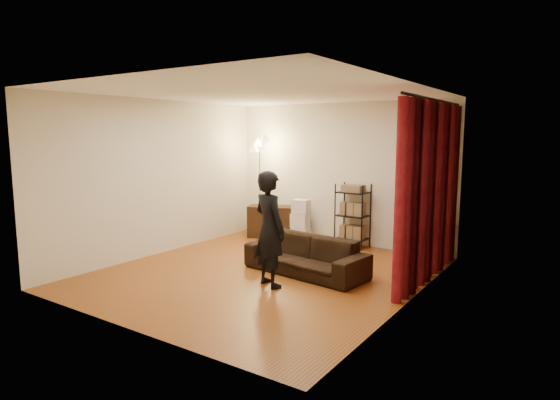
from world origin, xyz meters
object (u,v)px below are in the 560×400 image
Objects in this scene: person at (270,229)px; wire_shelf at (353,216)px; storage_boxes at (300,220)px; floor_lamp at (260,187)px; sofa at (306,255)px; media_cabinet at (276,222)px.

person is 2.72m from wire_shelf.
person is 1.93× the size of storage_boxes.
person is 3.22m from floor_lamp.
sofa is 2.29× the size of storage_boxes.
storage_boxes is (-1.21, 1.82, 0.14)m from sofa.
person reaches higher than wire_shelf.
media_cabinet is at bearing -156.72° from wire_shelf.
sofa is 0.93× the size of floor_lamp.
floor_lamp is (-2.13, 1.73, 0.75)m from sofa.
storage_boxes reaches higher than sofa.
media_cabinet is 0.61m from storage_boxes.
sofa is 1.59× the size of wire_shelf.
person is 0.78× the size of floor_lamp.
media_cabinet is 0.92× the size of wire_shelf.
storage_boxes is at bearing -45.27° from person.
storage_boxes is at bearing -22.88° from media_cabinet.
floor_lamp is at bearing -29.25° from person.
person reaches higher than sofa.
storage_boxes is 1.09m from wire_shelf.
sofa is at bearing -67.01° from media_cabinet.
wire_shelf is (1.07, 0.11, 0.18)m from storage_boxes.
sofa is at bearing -66.08° from wire_shelf.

